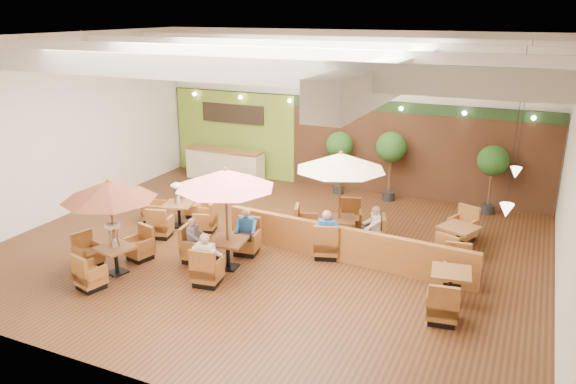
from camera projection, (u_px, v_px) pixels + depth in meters
The scene contains 17 objects.
room at pixel (297, 108), 14.94m from camera, with size 14.04×14.00×5.52m.
service_counter at pixel (225, 165), 21.08m from camera, with size 3.00×0.75×1.18m.
booth_divider at pixel (344, 244), 14.22m from camera, with size 6.73×0.18×0.93m, color brown.
table_0 at pixel (109, 206), 13.21m from camera, with size 2.34×2.46×2.41m.
table_1 at pixel (224, 196), 13.43m from camera, with size 2.51×2.61×2.61m.
table_2 at pixel (340, 182), 14.87m from camera, with size 2.72×2.72×2.63m.
table_3 at pixel (179, 213), 16.54m from camera, with size 2.55×2.55×1.50m.
table_4 at pixel (450, 287), 12.28m from camera, with size 0.95×2.56×0.93m.
table_5 at pixel (457, 240), 14.71m from camera, with size 1.13×2.75×0.97m.
topiary_0 at pixel (339, 148), 19.17m from camera, with size 0.94×0.94×2.19m.
topiary_1 at pixel (391, 150), 18.43m from camera, with size 1.01×1.01×2.34m.
topiary_2 at pixel (493, 163), 17.21m from camera, with size 0.95×0.95×2.20m.
diner_0 at pixel (207, 254), 12.93m from camera, with size 0.42×0.34×0.84m.
diner_1 at pixel (246, 227), 14.58m from camera, with size 0.42×0.38×0.77m.
diner_2 at pixel (195, 235), 14.14m from camera, with size 0.33×0.38×0.71m.
diner_3 at pixel (326, 229), 14.35m from camera, with size 0.48×0.45×0.86m.
diner_4 at pixel (373, 224), 14.81m from camera, with size 0.41×0.43×0.78m.
Camera 1 is at (6.19, -12.45, 6.15)m, focal length 35.00 mm.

